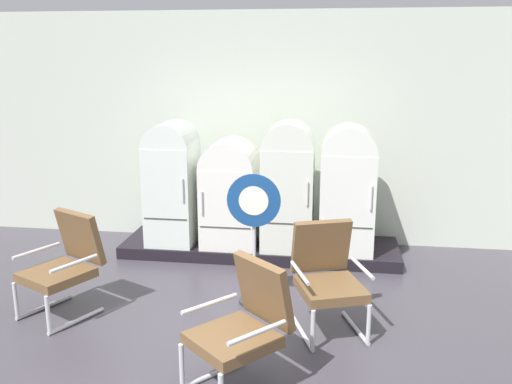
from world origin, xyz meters
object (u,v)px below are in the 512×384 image
refrigerator_3 (348,186)px  refrigerator_0 (172,179)px  refrigerator_2 (288,182)px  armchair_center (244,323)px  refrigerator_1 (230,190)px  sign_stand (254,237)px  armchair_right (327,274)px  armchair_left (65,261)px

refrigerator_3 → refrigerator_0: bearing=178.9°
refrigerator_2 → armchair_center: (-0.09, -2.80, -0.45)m
refrigerator_1 → sign_stand: 1.45m
sign_stand → refrigerator_1: bearing=110.4°
refrigerator_0 → sign_stand: refrigerator_0 is taller
refrigerator_1 → sign_stand: bearing=-69.6°
armchair_right → sign_stand: bearing=150.6°
refrigerator_3 → armchair_right: bearing=-96.7°
armchair_right → refrigerator_3: bearing=83.3°
refrigerator_1 → armchair_right: bearing=-54.9°
refrigerator_1 → armchair_center: 2.92m
armchair_left → sign_stand: 1.88m
armchair_right → armchair_center: 1.22m
refrigerator_0 → armchair_right: (2.00, -1.79, -0.43)m
armchair_center → armchair_left: bearing=152.6°
refrigerator_1 → armchair_right: size_ratio=1.34×
refrigerator_0 → armchair_center: size_ratio=1.54×
armchair_right → refrigerator_1: bearing=125.1°
refrigerator_1 → armchair_right: 2.20m
refrigerator_3 → refrigerator_2: bearing=179.9°
refrigerator_0 → armchair_right: size_ratio=1.54×
refrigerator_3 → armchair_right: 1.81m
refrigerator_0 → refrigerator_1: size_ratio=1.15×
refrigerator_0 → refrigerator_2: bearing=-1.6°
refrigerator_1 → armchair_left: size_ratio=1.34×
sign_stand → refrigerator_3: bearing=54.3°
refrigerator_0 → refrigerator_1: 0.76m
refrigerator_0 → refrigerator_3: bearing=-1.1°
refrigerator_0 → refrigerator_2: (1.48, -0.04, 0.02)m
refrigerator_0 → armchair_center: 3.19m
refrigerator_2 → refrigerator_3: refrigerator_2 is taller
armchair_left → refrigerator_3: bearing=32.9°
armchair_right → armchair_center: bearing=-120.0°
sign_stand → refrigerator_2: bearing=80.1°
refrigerator_0 → armchair_center: refrigerator_0 is taller
refrigerator_0 → armchair_left: (-0.56, -1.83, -0.43)m
refrigerator_1 → armchair_left: 2.26m
refrigerator_2 → sign_stand: (-0.23, -1.33, -0.27)m
refrigerator_3 → sign_stand: size_ratio=1.13×
sign_stand → armchair_center: bearing=-84.6°
refrigerator_3 → armchair_left: size_ratio=1.54×
refrigerator_2 → refrigerator_3: size_ratio=1.02×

